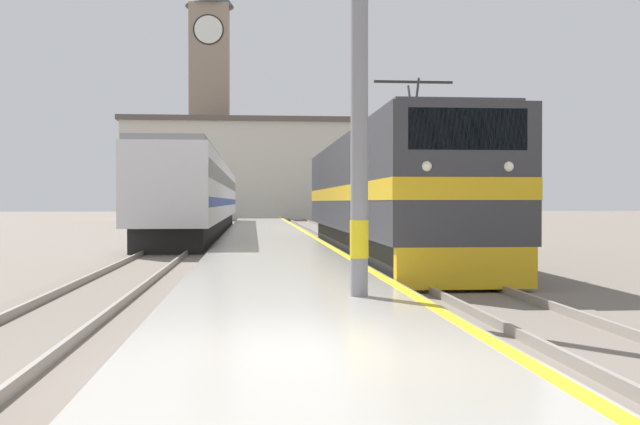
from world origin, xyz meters
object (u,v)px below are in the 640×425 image
locomotive_train (381,195)px  passenger_train (202,195)px  clock_tower (210,87)px  catenary_mast (364,30)px

locomotive_train → passenger_train: 19.92m
locomotive_train → passenger_train: bearing=110.5°
passenger_train → clock_tower: 42.63m
locomotive_train → catenary_mast: (-2.33, -12.04, 2.48)m
passenger_train → catenary_mast: bearing=-81.4°
locomotive_train → clock_tower: (-8.85, 59.45, 12.40)m
catenary_mast → locomotive_train: bearing=79.0°
locomotive_train → clock_tower: clock_tower is taller
catenary_mast → clock_tower: size_ratio=0.31×
locomotive_train → catenary_mast: catenary_mast is taller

